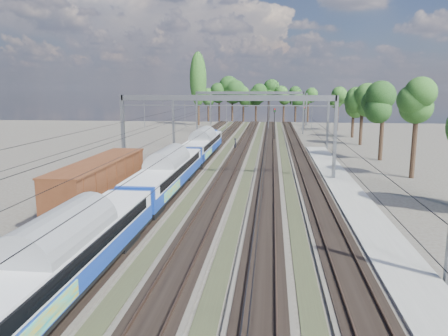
# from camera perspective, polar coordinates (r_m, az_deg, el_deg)

# --- Properties ---
(ground) EXTENTS (220.00, 220.00, 0.00)m
(ground) POSITION_cam_1_polar(r_m,az_deg,el_deg) (19.88, -9.23, -19.08)
(ground) COLOR #47423A
(ground) RESTS_ON ground
(track_bed) EXTENTS (21.00, 130.00, 0.34)m
(track_bed) POSITION_cam_1_polar(r_m,az_deg,el_deg) (62.57, 1.72, 1.55)
(track_bed) COLOR #47423A
(track_bed) RESTS_ON ground
(platform) EXTENTS (3.00, 70.00, 0.30)m
(platform) POSITION_cam_1_polar(r_m,az_deg,el_deg) (38.54, 16.78, -4.45)
(platform) COLOR gray
(platform) RESTS_ON ground
(catenary) EXTENTS (25.65, 130.00, 9.00)m
(catenary) POSITION_cam_1_polar(r_m,az_deg,el_deg) (69.55, 2.54, 7.66)
(catenary) COLOR slate
(catenary) RESTS_ON ground
(tree_belt) EXTENTS (39.35, 97.64, 12.02)m
(tree_belt) POSITION_cam_1_polar(r_m,az_deg,el_deg) (111.40, 8.00, 9.36)
(tree_belt) COLOR black
(tree_belt) RESTS_ON ground
(poplar) EXTENTS (4.40, 4.40, 19.04)m
(poplar) POSITION_cam_1_polar(r_m,az_deg,el_deg) (116.27, -3.40, 11.46)
(poplar) COLOR black
(poplar) RESTS_ON ground
(emu_train) EXTENTS (2.91, 61.55, 4.25)m
(emu_train) POSITION_cam_1_polar(r_m,az_deg,el_deg) (39.73, -7.48, -0.17)
(emu_train) COLOR black
(emu_train) RESTS_ON ground
(freight_boxcar) EXTENTS (3.05, 14.73, 3.80)m
(freight_boxcar) POSITION_cam_1_polar(r_m,az_deg,el_deg) (37.03, -15.87, -1.55)
(freight_boxcar) COLOR black
(freight_boxcar) RESTS_ON ground
(worker) EXTENTS (0.43, 0.65, 1.79)m
(worker) POSITION_cam_1_polar(r_m,az_deg,el_deg) (70.32, 1.51, 3.19)
(worker) COLOR black
(worker) RESTS_ON ground
(signal_near) EXTENTS (0.41, 0.38, 6.00)m
(signal_near) POSITION_cam_1_polar(r_m,az_deg,el_deg) (82.93, 6.61, 6.24)
(signal_near) COLOR black
(signal_near) RESTS_ON ground
(signal_far) EXTENTS (0.35, 0.32, 5.27)m
(signal_far) POSITION_cam_1_polar(r_m,az_deg,el_deg) (105.35, 10.47, 6.76)
(signal_far) COLOR black
(signal_far) RESTS_ON ground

